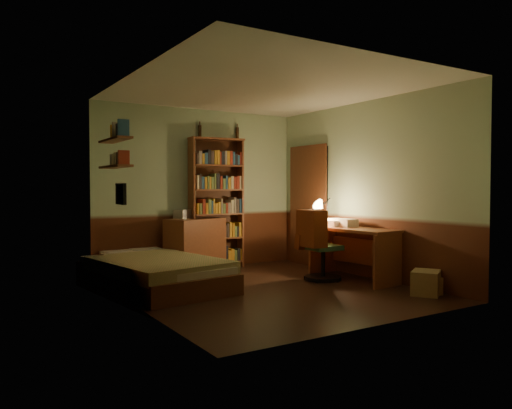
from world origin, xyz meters
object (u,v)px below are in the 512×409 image
cardboard_box_a (426,283)px  office_chair (323,240)px  dresser (195,245)px  desk (352,254)px  bed (153,261)px  bookshelf (216,203)px  desk_lamp (327,206)px  mini_stereo (183,214)px  cardboard_box_b (427,285)px

cardboard_box_a → office_chair: bearing=107.7°
dresser → desk: bearing=-68.6°
bed → cardboard_box_a: bed is taller
bed → desk: (2.63, -1.01, 0.03)m
dresser → bookshelf: bearing=-8.8°
office_chair → desk_lamp: bearing=47.3°
bookshelf → cardboard_box_a: bookshelf is taller
dresser → mini_stereo: size_ratio=3.60×
bed → cardboard_box_b: (2.75, -2.22, -0.23)m
bookshelf → desk: (1.21, -1.92, -0.69)m
mini_stereo → cardboard_box_b: bearing=-84.1°
bed → bookshelf: bookshelf is taller
desk_lamp → cardboard_box_b: desk_lamp is taller
cardboard_box_a → cardboard_box_b: size_ratio=1.28×
office_chair → cardboard_box_a: bearing=-69.0°
bookshelf → desk_lamp: size_ratio=3.65×
bed → mini_stereo: mini_stereo is taller
bookshelf → bed: bearing=-141.9°
desk → cardboard_box_b: size_ratio=4.51×
mini_stereo → desk_lamp: 2.26m
desk → office_chair: (-0.39, 0.19, 0.20)m
desk_lamp → cardboard_box_a: desk_lamp is taller
desk → desk_lamp: desk_lamp is taller
cardboard_box_a → bed: bearing=140.1°
bed → cardboard_box_b: size_ratio=7.46×
office_chair → cardboard_box_a: size_ratio=2.87×
bed → desk: desk is taller
office_chair → cardboard_box_b: bearing=-66.8°
mini_stereo → cardboard_box_a: size_ratio=0.66×
mini_stereo → desk_lamp: bearing=-63.0°
desk_lamp → office_chair: (-0.39, -0.38, -0.47)m
dresser → desk_lamp: 2.16m
bed → desk_lamp: size_ratio=3.95×
cardboard_box_b → dresser: bearing=119.8°
dresser → office_chair: size_ratio=0.83×
mini_stereo → cardboard_box_b: mini_stereo is taller
office_chair → cardboard_box_b: (0.51, -1.40, -0.46)m
mini_stereo → dresser: bearing=-65.2°
bed → dresser: size_ratio=2.45×
dresser → bookshelf: 0.78m
dresser → office_chair: 2.07m
mini_stereo → bookshelf: 0.59m
mini_stereo → cardboard_box_b: (1.90, -3.18, -0.80)m
cardboard_box_a → desk_lamp: bearing=92.1°
desk_lamp → office_chair: desk_lamp is taller
desk → cardboard_box_a: desk is taller
bookshelf → office_chair: 1.98m
desk → bed: bearing=154.4°
cardboard_box_a → bookshelf: bearing=112.0°
mini_stereo → cardboard_box_a: mini_stereo is taller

